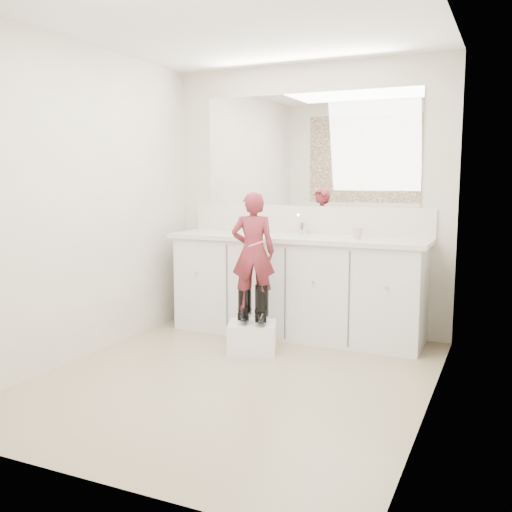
% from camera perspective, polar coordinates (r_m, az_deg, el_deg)
% --- Properties ---
extents(floor, '(3.00, 3.00, 0.00)m').
position_cam_1_polar(floor, '(4.09, -2.09, -12.10)').
color(floor, '#806D54').
rests_on(floor, ground).
extents(ceiling, '(3.00, 3.00, 0.00)m').
position_cam_1_polar(ceiling, '(3.97, -2.27, 22.49)').
color(ceiling, white).
rests_on(ceiling, wall_back).
extents(wall_back, '(2.60, 0.00, 2.60)m').
position_cam_1_polar(wall_back, '(5.23, 5.20, 5.68)').
color(wall_back, beige).
rests_on(wall_back, floor).
extents(wall_front, '(2.60, 0.00, 2.60)m').
position_cam_1_polar(wall_front, '(2.60, -17.13, 3.19)').
color(wall_front, beige).
rests_on(wall_front, floor).
extents(wall_left, '(0.00, 3.00, 3.00)m').
position_cam_1_polar(wall_left, '(4.58, -16.96, 5.07)').
color(wall_left, beige).
rests_on(wall_left, floor).
extents(wall_right, '(0.00, 3.00, 3.00)m').
position_cam_1_polar(wall_right, '(3.47, 17.47, 4.27)').
color(wall_right, beige).
rests_on(wall_right, floor).
extents(vanity_cabinet, '(2.20, 0.55, 0.85)m').
position_cam_1_polar(vanity_cabinet, '(5.06, 4.07, -3.22)').
color(vanity_cabinet, silver).
rests_on(vanity_cabinet, floor).
extents(countertop, '(2.28, 0.58, 0.04)m').
position_cam_1_polar(countertop, '(4.98, 4.06, 1.78)').
color(countertop, beige).
rests_on(countertop, vanity_cabinet).
extents(backsplash, '(2.28, 0.03, 0.25)m').
position_cam_1_polar(backsplash, '(5.23, 5.12, 3.65)').
color(backsplash, beige).
rests_on(backsplash, countertop).
extents(mirror, '(2.00, 0.02, 1.00)m').
position_cam_1_polar(mirror, '(5.22, 5.22, 10.50)').
color(mirror, white).
rests_on(mirror, wall_back).
extents(dot_panel, '(2.00, 0.01, 1.20)m').
position_cam_1_polar(dot_panel, '(2.61, -17.39, 13.11)').
color(dot_panel, '#472819').
rests_on(dot_panel, wall_front).
extents(faucet, '(0.08, 0.08, 0.10)m').
position_cam_1_polar(faucet, '(5.13, 4.71, 2.73)').
color(faucet, silver).
rests_on(faucet, countertop).
extents(cup, '(0.12, 0.12, 0.10)m').
position_cam_1_polar(cup, '(4.82, 10.07, 2.28)').
color(cup, beige).
rests_on(cup, countertop).
extents(soap_bottle, '(0.10, 0.10, 0.20)m').
position_cam_1_polar(soap_bottle, '(5.19, 0.10, 3.39)').
color(soap_bottle, beige).
rests_on(soap_bottle, countertop).
extents(step_stool, '(0.46, 0.42, 0.24)m').
position_cam_1_polar(step_stool, '(4.63, -0.39, -8.14)').
color(step_stool, white).
rests_on(step_stool, floor).
extents(boot_left, '(0.18, 0.24, 0.31)m').
position_cam_1_polar(boot_left, '(4.61, -1.13, -4.66)').
color(boot_left, black).
rests_on(boot_left, step_stool).
extents(boot_right, '(0.18, 0.24, 0.31)m').
position_cam_1_polar(boot_right, '(4.55, 0.58, -4.83)').
color(boot_right, black).
rests_on(boot_right, step_stool).
extents(toddler, '(0.40, 0.33, 0.95)m').
position_cam_1_polar(toddler, '(4.51, -0.29, 0.43)').
color(toddler, '#B43743').
rests_on(toddler, step_stool).
extents(toothbrush, '(0.13, 0.06, 0.06)m').
position_cam_1_polar(toothbrush, '(4.40, 0.11, 1.25)').
color(toothbrush, '#E95A86').
rests_on(toothbrush, toddler).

